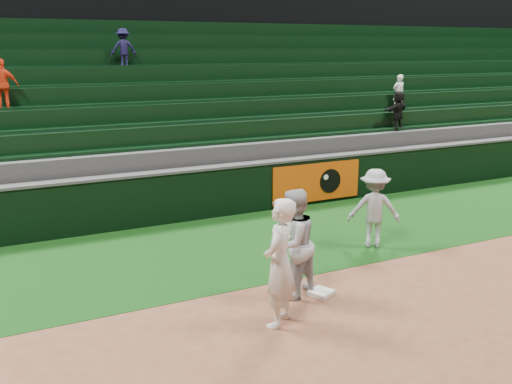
# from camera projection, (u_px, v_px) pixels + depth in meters

# --- Properties ---
(ground) EXTENTS (70.00, 70.00, 0.00)m
(ground) POSITION_uv_depth(u_px,v_px,m) (323.00, 298.00, 9.42)
(ground) COLOR brown
(ground) RESTS_ON ground
(foul_grass) EXTENTS (36.00, 4.20, 0.01)m
(foul_grass) POSITION_uv_depth(u_px,v_px,m) (246.00, 244.00, 12.03)
(foul_grass) COLOR #0D340D
(foul_grass) RESTS_ON ground
(first_base) EXTENTS (0.47, 0.47, 0.08)m
(first_base) POSITION_uv_depth(u_px,v_px,m) (321.00, 293.00, 9.53)
(first_base) COLOR white
(first_base) RESTS_ON ground
(first_baseman) EXTENTS (0.84, 0.82, 1.95)m
(first_baseman) POSITION_uv_depth(u_px,v_px,m) (279.00, 263.00, 8.31)
(first_baseman) COLOR silver
(first_baseman) RESTS_ON ground
(baserunner) EXTENTS (1.08, 0.97, 1.83)m
(baserunner) POSITION_uv_depth(u_px,v_px,m) (293.00, 244.00, 9.28)
(baserunner) COLOR #ADB1B8
(baserunner) RESTS_ON ground
(base_coach) EXTENTS (1.22, 1.07, 1.64)m
(base_coach) POSITION_uv_depth(u_px,v_px,m) (374.00, 208.00, 11.66)
(base_coach) COLOR #A3A5B1
(base_coach) RESTS_ON foul_grass
(field_wall) EXTENTS (36.00, 0.45, 1.25)m
(field_wall) POSITION_uv_depth(u_px,v_px,m) (208.00, 192.00, 13.80)
(field_wall) COLOR black
(field_wall) RESTS_ON ground
(stadium_seating) EXTENTS (36.00, 5.95, 4.85)m
(stadium_seating) POSITION_uv_depth(u_px,v_px,m) (160.00, 129.00, 16.80)
(stadium_seating) COLOR #353538
(stadium_seating) RESTS_ON ground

